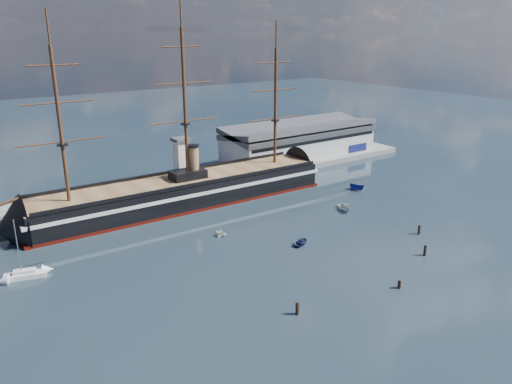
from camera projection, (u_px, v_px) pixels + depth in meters
ground at (231, 222)px, 133.39m from camera, size 600.00×600.00×0.00m
quay at (198, 184)px, 166.72m from camera, size 180.00×18.00×2.00m
warehouse at (300, 140)px, 193.96m from camera, size 63.00×21.00×11.60m
quay_tower at (182, 160)px, 157.49m from camera, size 5.00×5.00×15.00m
warship at (177, 193)px, 144.48m from camera, size 113.06×18.29×53.94m
sailboat at (25, 274)px, 103.39m from camera, size 8.56×4.81×13.14m
motorboat_b at (301, 244)px, 119.83m from camera, size 2.56×3.54×1.54m
motorboat_c at (345, 211)px, 141.37m from camera, size 5.59×3.41×2.10m
motorboat_d at (221, 236)px, 124.43m from camera, size 6.11×3.92×2.07m
motorboat_e at (344, 207)px, 145.27m from camera, size 1.46×2.88×1.28m
motorboat_f at (357, 190)px, 160.16m from camera, size 6.26×3.80×2.35m
piling_near_left at (297, 314)px, 90.32m from camera, size 0.64×0.64×3.23m
piling_near_mid at (399, 288)px, 99.46m from camera, size 0.64×0.64×2.51m
piling_near_right at (424, 255)px, 113.90m from camera, size 0.64×0.64×3.28m
piling_far_right at (419, 234)px, 125.65m from camera, size 0.64×0.64×3.19m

